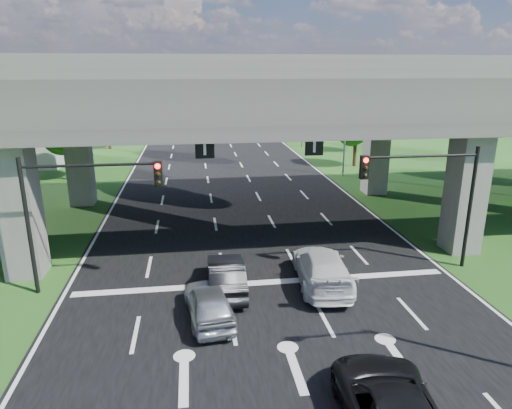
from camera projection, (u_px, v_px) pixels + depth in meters
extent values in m
plane|color=#1D4014|center=(279.00, 324.00, 17.54)|extent=(160.00, 160.00, 0.00)
cube|color=black|center=(248.00, 234.00, 27.02)|extent=(18.00, 120.00, 0.03)
cube|color=#373532|center=(243.00, 94.00, 26.63)|extent=(80.00, 15.00, 2.00)
cube|color=#65625D|center=(261.00, 67.00, 19.32)|extent=(80.00, 0.50, 1.00)
cube|color=#65625D|center=(231.00, 67.00, 33.07)|extent=(80.00, 0.50, 1.00)
cube|color=#65625D|center=(18.00, 204.00, 20.76)|extent=(1.60, 1.60, 7.00)
cube|color=#65625D|center=(79.00, 156.00, 32.14)|extent=(1.60, 1.60, 7.00)
cube|color=#65625D|center=(466.00, 187.00, 23.69)|extent=(1.60, 1.60, 7.00)
cube|color=#65625D|center=(376.00, 149.00, 35.08)|extent=(1.60, 1.60, 7.00)
cube|color=black|center=(205.00, 149.00, 20.23)|extent=(0.85, 0.06, 0.85)
cube|color=black|center=(314.00, 146.00, 20.89)|extent=(0.85, 0.06, 0.85)
cylinder|color=black|center=(470.00, 208.00, 21.81)|extent=(0.18, 0.18, 6.00)
cylinder|color=black|center=(421.00, 156.00, 20.69)|extent=(5.50, 0.12, 0.12)
cube|color=black|center=(364.00, 167.00, 20.27)|extent=(0.35, 0.28, 1.05)
sphere|color=#FF0C05|center=(366.00, 160.00, 20.02)|extent=(0.22, 0.22, 0.22)
cylinder|color=black|center=(29.00, 228.00, 19.14)|extent=(0.18, 0.18, 6.00)
cylinder|color=black|center=(90.00, 165.00, 18.76)|extent=(5.50, 0.12, 0.12)
cube|color=black|center=(158.00, 174.00, 19.07)|extent=(0.35, 0.28, 1.05)
sphere|color=#FF0C05|center=(158.00, 166.00, 18.82)|extent=(0.22, 0.22, 0.22)
cylinder|color=gray|center=(346.00, 120.00, 40.27)|extent=(0.16, 0.16, 10.00)
cylinder|color=gray|center=(332.00, 65.00, 38.72)|extent=(3.00, 0.10, 0.10)
cube|color=gray|center=(315.00, 66.00, 38.55)|extent=(0.60, 0.25, 0.18)
cylinder|color=gray|center=(303.00, 106.00, 55.45)|extent=(0.16, 0.16, 10.00)
cylinder|color=gray|center=(292.00, 66.00, 53.90)|extent=(3.00, 0.10, 0.10)
cube|color=gray|center=(279.00, 67.00, 53.73)|extent=(0.60, 0.25, 0.18)
cylinder|color=black|center=(67.00, 161.00, 39.86)|extent=(0.36, 0.36, 3.30)
sphere|color=#184512|center=(62.00, 126.00, 39.00)|extent=(4.50, 4.50, 4.50)
sphere|color=#184512|center=(64.00, 111.00, 38.38)|extent=(3.60, 3.60, 3.60)
sphere|color=#184512|center=(61.00, 136.00, 39.60)|extent=(3.30, 3.30, 3.30)
cylinder|color=black|center=(56.00, 149.00, 47.11)|extent=(0.36, 0.36, 2.86)
sphere|color=#184512|center=(53.00, 124.00, 46.36)|extent=(3.90, 3.90, 3.90)
sphere|color=#184512|center=(55.00, 112.00, 45.80)|extent=(3.12, 3.12, 3.12)
sphere|color=#184512|center=(52.00, 131.00, 46.93)|extent=(2.86, 2.86, 2.86)
cylinder|color=black|center=(109.00, 134.00, 55.14)|extent=(0.36, 0.36, 3.52)
sphere|color=#184512|center=(106.00, 107.00, 54.22)|extent=(4.80, 4.80, 4.80)
sphere|color=#184512|center=(108.00, 95.00, 53.58)|extent=(3.84, 3.84, 3.84)
sphere|color=#184512|center=(105.00, 115.00, 54.83)|extent=(3.52, 3.52, 3.52)
cylinder|color=black|center=(355.00, 151.00, 45.39)|extent=(0.36, 0.36, 3.08)
sphere|color=#184512|center=(357.00, 122.00, 44.59)|extent=(4.20, 4.20, 4.20)
sphere|color=#184512|center=(363.00, 110.00, 44.00)|extent=(3.36, 3.36, 3.36)
sphere|color=#184512|center=(352.00, 131.00, 45.17)|extent=(3.08, 3.08, 3.08)
cylinder|color=black|center=(356.00, 139.00, 53.41)|extent=(0.36, 0.36, 2.86)
sphere|color=#184512|center=(357.00, 117.00, 52.67)|extent=(3.90, 3.90, 3.90)
sphere|color=#184512|center=(362.00, 107.00, 52.10)|extent=(3.12, 3.12, 3.12)
sphere|color=#184512|center=(353.00, 123.00, 53.23)|extent=(2.86, 2.86, 2.86)
cylinder|color=black|center=(306.00, 129.00, 60.41)|extent=(0.36, 0.36, 3.30)
sphere|color=#184512|center=(307.00, 106.00, 59.55)|extent=(4.50, 4.50, 4.50)
sphere|color=#184512|center=(311.00, 96.00, 58.93)|extent=(3.60, 3.60, 3.60)
sphere|color=#184512|center=(304.00, 113.00, 60.14)|extent=(3.30, 3.30, 3.30)
imported|color=#B9BCC1|center=(209.00, 302.00, 17.67)|extent=(2.09, 4.23, 1.39)
imported|color=black|center=(226.00, 275.00, 19.92)|extent=(1.63, 4.48, 1.47)
imported|color=silver|center=(322.00, 268.00, 20.49)|extent=(2.73, 5.62, 1.58)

